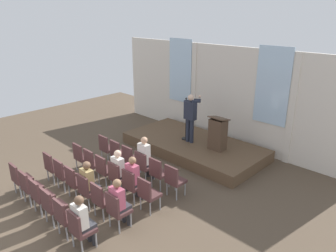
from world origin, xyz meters
TOP-DOWN VIEW (x-y plane):
  - ground_plane at (0.00, 0.00)m, footprint 18.00×18.00m
  - rear_partition at (0.02, 6.92)m, footprint 10.13×0.14m
  - stage_platform at (0.00, 5.38)m, footprint 5.00×2.49m
  - speaker at (-0.07, 5.25)m, footprint 0.50×0.69m
  - mic_stand at (-0.35, 5.34)m, footprint 0.28×0.28m
  - lectern at (1.00, 5.41)m, footprint 0.60×0.48m
  - chair_r0_c0 at (-1.54, 2.72)m, footprint 0.46×0.44m
  - chair_r0_c1 at (-0.93, 2.72)m, footprint 0.46×0.44m
  - chair_r0_c2 at (-0.31, 2.72)m, footprint 0.46×0.44m
  - chair_r0_c3 at (0.31, 2.72)m, footprint 0.46×0.44m
  - audience_r0_c3 at (0.31, 2.80)m, footprint 0.36×0.39m
  - chair_r0_c4 at (0.93, 2.72)m, footprint 0.46×0.44m
  - chair_r0_c5 at (1.54, 2.72)m, footprint 0.46×0.44m
  - chair_r1_c0 at (-1.54, 1.77)m, footprint 0.46×0.44m
  - chair_r1_c1 at (-0.93, 1.77)m, footprint 0.46×0.44m
  - chair_r1_c2 at (-0.31, 1.77)m, footprint 0.46×0.44m
  - chair_r1_c3 at (0.31, 1.77)m, footprint 0.46×0.44m
  - audience_r1_c3 at (0.31, 1.85)m, footprint 0.36×0.39m
  - chair_r1_c4 at (0.93, 1.77)m, footprint 0.46×0.44m
  - audience_r1_c4 at (0.93, 1.85)m, footprint 0.36×0.39m
  - chair_r1_c5 at (1.54, 1.77)m, footprint 0.46×0.44m
  - chair_r2_c0 at (-1.54, 0.81)m, footprint 0.46×0.44m
  - chair_r2_c1 at (-0.93, 0.81)m, footprint 0.46×0.44m
  - chair_r2_c2 at (-0.31, 0.81)m, footprint 0.46×0.44m
  - chair_r2_c3 at (0.31, 0.81)m, footprint 0.46×0.44m
  - audience_r2_c3 at (0.31, 0.89)m, footprint 0.36×0.39m
  - chair_r2_c4 at (0.93, 0.81)m, footprint 0.46×0.44m
  - chair_r2_c5 at (1.54, 0.81)m, footprint 0.46×0.44m
  - audience_r2_c5 at (1.54, 0.89)m, footprint 0.36×0.39m
  - chair_r3_c0 at (-1.54, -0.15)m, footprint 0.46×0.44m
  - chair_r3_c1 at (-0.93, -0.15)m, footprint 0.46×0.44m
  - chair_r3_c2 at (-0.31, -0.15)m, footprint 0.46×0.44m
  - chair_r3_c3 at (0.31, -0.15)m, footprint 0.46×0.44m
  - chair_r3_c4 at (0.93, -0.15)m, footprint 0.46×0.44m
  - chair_r3_c5 at (1.54, -0.15)m, footprint 0.46×0.44m
  - audience_r3_c5 at (1.54, -0.06)m, footprint 0.36×0.39m

SIDE VIEW (x-z plane):
  - ground_plane at x=0.00m, z-range 0.00..0.00m
  - stage_platform at x=0.00m, z-range 0.00..0.39m
  - chair_r0_c0 at x=-1.54m, z-range 0.06..1.00m
  - chair_r0_c1 at x=-0.93m, z-range 0.06..1.00m
  - chair_r0_c2 at x=-0.31m, z-range 0.06..1.00m
  - chair_r0_c3 at x=0.31m, z-range 0.06..1.00m
  - chair_r0_c4 at x=0.93m, z-range 0.06..1.00m
  - chair_r0_c5 at x=1.54m, z-range 0.06..1.00m
  - chair_r1_c0 at x=-1.54m, z-range 0.06..1.00m
  - chair_r1_c1 at x=-0.93m, z-range 0.06..1.00m
  - chair_r1_c2 at x=-0.31m, z-range 0.06..1.00m
  - chair_r1_c3 at x=0.31m, z-range 0.06..1.00m
  - chair_r1_c4 at x=0.93m, z-range 0.06..1.00m
  - chair_r1_c5 at x=1.54m, z-range 0.06..1.00m
  - chair_r2_c0 at x=-1.54m, z-range 0.06..1.00m
  - chair_r2_c1 at x=-0.93m, z-range 0.06..1.00m
  - chair_r2_c2 at x=-0.31m, z-range 0.06..1.00m
  - chair_r2_c3 at x=0.31m, z-range 0.06..1.00m
  - chair_r2_c4 at x=0.93m, z-range 0.06..1.00m
  - chair_r2_c5 at x=1.54m, z-range 0.06..1.00m
  - chair_r3_c0 at x=-1.54m, z-range 0.06..1.00m
  - chair_r3_c1 at x=-0.93m, z-range 0.06..1.00m
  - chair_r3_c2 at x=-0.31m, z-range 0.06..1.00m
  - chair_r3_c3 at x=0.31m, z-range 0.06..1.00m
  - chair_r3_c4 at x=0.93m, z-range 0.06..1.00m
  - chair_r3_c5 at x=1.54m, z-range 0.06..1.00m
  - audience_r2_c5 at x=1.54m, z-range 0.07..1.34m
  - audience_r3_c5 at x=1.54m, z-range 0.07..1.35m
  - audience_r2_c3 at x=0.31m, z-range 0.07..1.36m
  - audience_r1_c3 at x=0.31m, z-range 0.07..1.36m
  - audience_r1_c4 at x=0.93m, z-range 0.07..1.36m
  - mic_stand at x=-0.35m, z-range -0.05..1.51m
  - audience_r0_c3 at x=0.31m, z-range 0.07..1.46m
  - lectern at x=1.00m, z-range 0.37..1.53m
  - speaker at x=-0.07m, z-range 0.53..2.26m
  - rear_partition at x=0.02m, z-range -0.02..3.74m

